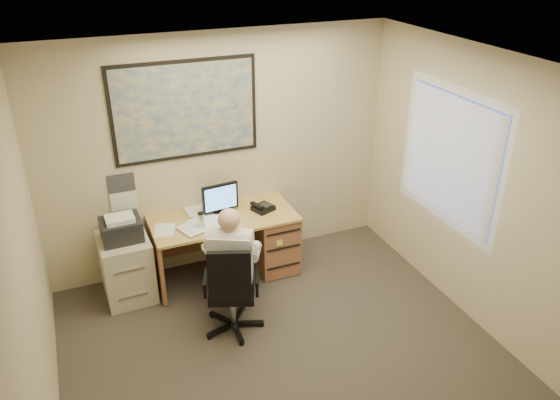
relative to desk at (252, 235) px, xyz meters
name	(u,v)px	position (x,y,z in m)	size (l,w,h in m)	color
room_shell	(304,253)	(-0.23, -1.90, 0.91)	(4.00, 4.50, 2.70)	#38322B
desk	(252,235)	(0.00, 0.00, 0.00)	(1.60, 0.97, 1.08)	tan
world_map	(186,110)	(-0.59, 0.33, 1.46)	(1.56, 0.03, 1.06)	#1E4C93
wall_calendar	(122,192)	(-1.34, 0.34, 0.64)	(0.28, 0.01, 0.42)	white
window_blinds	(449,157)	(1.74, -1.10, 1.11)	(0.06, 1.40, 1.30)	silver
filing_cabinet	(126,262)	(-1.43, 0.00, -0.02)	(0.53, 0.62, 0.98)	beige
office_chair	(235,305)	(-0.53, -1.00, -0.14)	(0.78, 0.78, 1.02)	black
person	(230,270)	(-0.55, -0.92, 0.22)	(0.56, 0.80, 1.32)	silver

